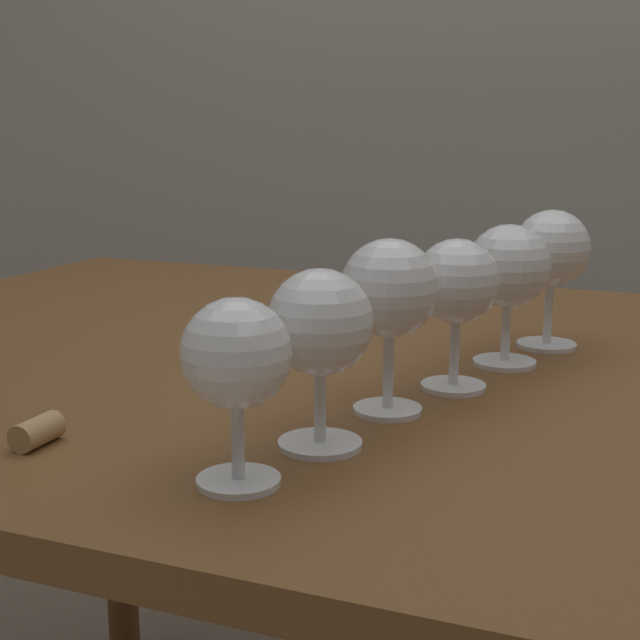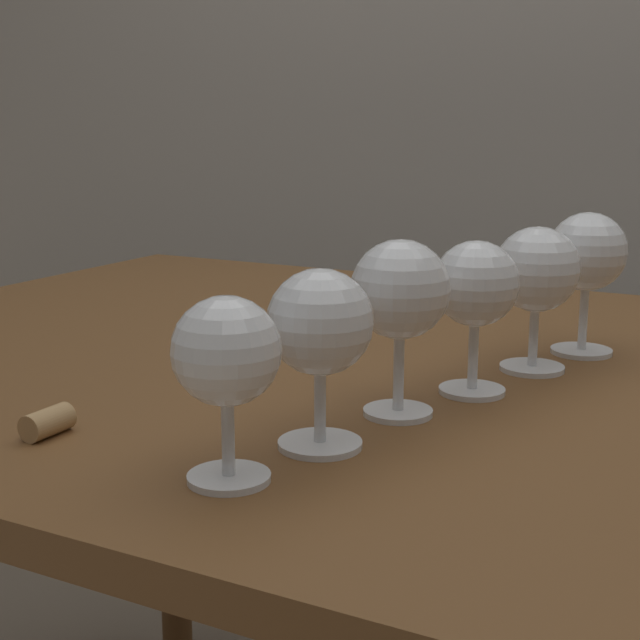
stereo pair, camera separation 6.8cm
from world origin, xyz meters
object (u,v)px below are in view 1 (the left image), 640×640
at_px(wine_glass_rose, 389,292).
at_px(cork, 37,432).
at_px(wine_glass_port, 508,269).
at_px(wine_glass_merlot, 551,252).
at_px(wine_glass_chardonnay, 236,357).
at_px(wine_glass_amber, 461,285).
at_px(wine_glass_pinot, 320,328).

height_order(wine_glass_rose, cork, wine_glass_rose).
bearing_deg(wine_glass_port, cork, -127.62).
bearing_deg(wine_glass_merlot, cork, -124.22).
bearing_deg(wine_glass_port, wine_glass_chardonnay, -105.77).
distance_m(wine_glass_amber, wine_glass_port, 0.10).
bearing_deg(wine_glass_pinot, wine_glass_port, 74.07).
xyz_separation_m(wine_glass_port, cork, (-0.28, -0.37, -0.09)).
distance_m(wine_glass_rose, wine_glass_merlot, 0.29).
height_order(wine_glass_pinot, wine_glass_amber, wine_glass_amber).
xyz_separation_m(wine_glass_chardonnay, wine_glass_amber, (0.08, 0.28, 0.01)).
bearing_deg(wine_glass_chardonnay, wine_glass_amber, 73.19).
bearing_deg(wine_glass_port, wine_glass_amber, -102.87).
bearing_deg(wine_glass_rose, wine_glass_merlot, 72.34).
xyz_separation_m(wine_glass_chardonnay, wine_glass_pinot, (0.02, 0.09, 0.00)).
xyz_separation_m(wine_glass_amber, wine_glass_merlot, (0.05, 0.19, 0.01)).
bearing_deg(wine_glass_merlot, wine_glass_chardonnay, -106.06).
distance_m(wine_glass_chardonnay, wine_glass_port, 0.39).
relative_size(wine_glass_amber, wine_glass_port, 0.98).
bearing_deg(wine_glass_merlot, wine_glass_amber, -104.97).
relative_size(wine_glass_pinot, wine_glass_amber, 0.99).
xyz_separation_m(wine_glass_amber, wine_glass_port, (0.02, 0.10, -0.00)).
height_order(wine_glass_pinot, wine_glass_rose, wine_glass_rose).
bearing_deg(wine_glass_amber, wine_glass_merlot, 75.03).
relative_size(wine_glass_pinot, cork, 3.26).
relative_size(wine_glass_pinot, wine_glass_port, 0.96).
distance_m(wine_glass_rose, wine_glass_amber, 0.10).
bearing_deg(wine_glass_port, wine_glass_pinot, -105.93).
relative_size(wine_glass_rose, wine_glass_port, 1.04).
height_order(wine_glass_amber, wine_glass_merlot, wine_glass_merlot).
xyz_separation_m(wine_glass_pinot, wine_glass_port, (0.08, 0.29, 0.00)).
relative_size(wine_glass_chardonnay, wine_glass_amber, 0.93).
bearing_deg(cork, wine_glass_merlot, 55.78).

